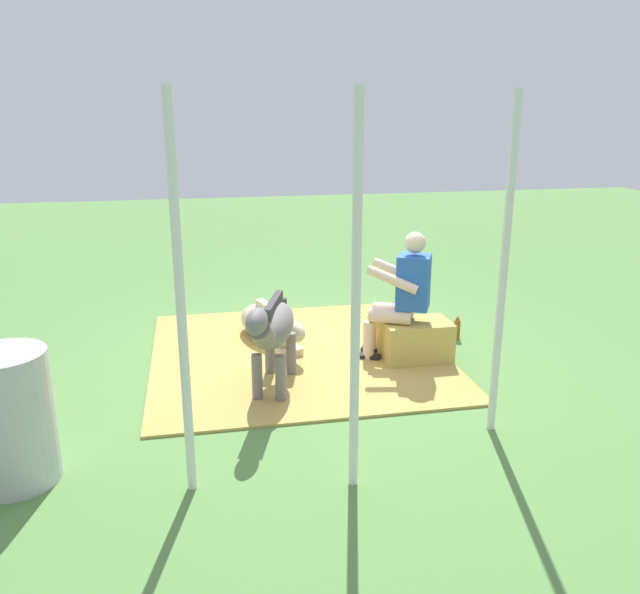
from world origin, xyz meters
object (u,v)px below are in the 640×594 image
Objects in this scene: tent_pole_left at (504,271)px; tent_pole_mid at (356,302)px; soda_bottle at (457,328)px; hay_bale at (416,341)px; pony_lying at (268,325)px; tent_pole_right at (181,304)px; pony_standing at (272,329)px; person_seated at (402,292)px; water_barrel at (9,418)px.

tent_pole_left is 1.34m from tent_pole_mid.
hay_bale is at bearing 37.24° from soda_bottle.
pony_lying reaches higher than hay_bale.
pony_standing is at bearing -117.47° from tent_pole_right.
person_seated is at bearing -159.09° from pony_standing.
tent_pole_left reaches higher than soda_bottle.
pony_standing is at bearing 17.25° from hay_bale.
water_barrel is 2.38m from tent_pole_mid.
person_seated is at bearing -115.83° from tent_pole_mid.
pony_standing reaches higher than soda_bottle.
pony_lying is at bearing -8.55° from soda_bottle.
tent_pole_mid is (-0.34, 1.52, 0.68)m from pony_standing.
tent_pole_right is 1.00× the size of tent_pole_mid.
hay_bale is 0.48× the size of pony_lying.
tent_pole_right is (2.03, 1.87, 0.57)m from person_seated.
tent_pole_mid is at bearing 171.55° from tent_pole_right.
pony_lying is (-0.11, -1.24, -0.39)m from pony_standing.
pony_lying is at bearing -85.24° from tent_pole_mid.
soda_bottle is 0.10× the size of tent_pole_mid.
pony_lying is at bearing -107.39° from tent_pole_right.
tent_pole_right is at bearing 72.61° from pony_lying.
pony_standing is at bearing -77.54° from tent_pole_mid.
tent_pole_mid is at bearing 54.34° from soda_bottle.
pony_standing is at bearing 20.91° from person_seated.
pony_standing is (1.46, 0.45, 0.38)m from hay_bale.
tent_pole_mid is (0.98, 2.02, 0.57)m from person_seated.
person_seated is at bearing -18.19° from hay_bale.
person_seated is 0.51× the size of tent_pole_right.
tent_pole_left reaches higher than pony_lying.
hay_bale reaches higher than soda_bottle.
tent_pole_left is at bearing -179.20° from water_barrel.
tent_pole_right is 1.06m from tent_pole_mid.
person_seated is 0.51× the size of tent_pole_left.
pony_lying is (1.36, -0.79, -0.01)m from hay_bale.
pony_lying is at bearing -130.69° from water_barrel.
pony_standing reaches higher than pony_lying.
tent_pole_left is at bearing 147.66° from pony_standing.
tent_pole_right is at bearing 42.68° from person_seated.
soda_bottle is 3.23m from tent_pole_mid.
person_seated is at bearing 29.08° from soda_bottle.
pony_standing is 2.35m from soda_bottle.
pony_lying is at bearing -56.75° from tent_pole_left.
tent_pole_mid is at bearing 64.17° from person_seated.
person_seated is 1.41× the size of water_barrel.
pony_standing is at bearing -150.68° from water_barrel.
tent_pole_right and tent_pole_mid have the same top height.
pony_lying is 2.97m from tent_pole_mid.
tent_pole_right is at bearing 39.35° from soda_bottle.
hay_bale is 2.50× the size of soda_bottle.
pony_lying is at bearing -30.06° from hay_bale.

